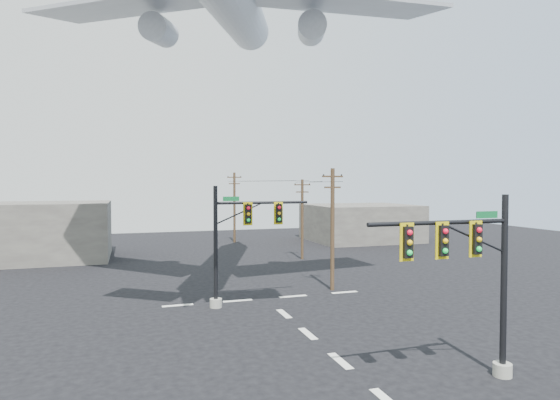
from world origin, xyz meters
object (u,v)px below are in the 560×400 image
object	(u,v)px
signal_mast_near	(474,277)
utility_pole_a	(332,227)
utility_pole_c	(234,206)
airliner	(235,6)
utility_pole_b	(302,218)
signal_mast_far	(236,242)

from	to	relation	value
signal_mast_near	utility_pole_a	world-z (taller)	utility_pole_a
utility_pole_c	airliner	bearing A→B (deg)	-84.42
signal_mast_near	utility_pole_b	xyz separation A→B (m)	(4.25, 30.71, 0.18)
signal_mast_near	airliner	bearing A→B (deg)	107.38
utility_pole_a	utility_pole_c	size ratio (longest dim) A/B	0.96
signal_mast_far	signal_mast_near	bearing A→B (deg)	-65.66
utility_pole_c	airliner	size ratio (longest dim) A/B	0.30
utility_pole_b	airliner	size ratio (longest dim) A/B	0.27
signal_mast_near	airliner	xyz separation A→B (m)	(-5.66, 18.07, 16.46)
signal_mast_near	airliner	size ratio (longest dim) A/B	0.24
utility_pole_a	utility_pole_b	world-z (taller)	utility_pole_a
signal_mast_far	utility_pole_a	bearing A→B (deg)	16.30
signal_mast_far	utility_pole_a	xyz separation A→B (m)	(7.86, 2.30, 0.61)
signal_mast_far	utility_pole_c	bearing A→B (deg)	77.85
signal_mast_near	signal_mast_far	size ratio (longest dim) A/B	0.96
signal_mast_far	utility_pole_a	size ratio (longest dim) A/B	0.86
airliner	utility_pole_c	bearing A→B (deg)	7.78
utility_pole_a	utility_pole_c	xyz separation A→B (m)	(-0.87, 30.14, 0.19)
utility_pole_c	utility_pole_a	bearing A→B (deg)	-70.67
signal_mast_near	utility_pole_c	distance (m)	46.79
signal_mast_near	utility_pole_a	distance (m)	16.71
signal_mast_near	utility_pole_b	size ratio (longest dim) A/B	0.89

